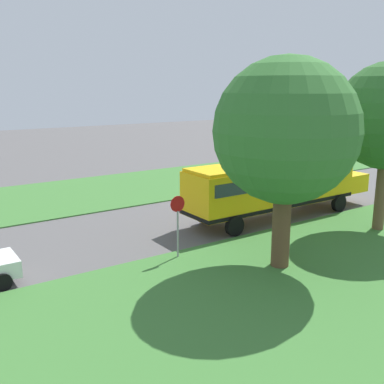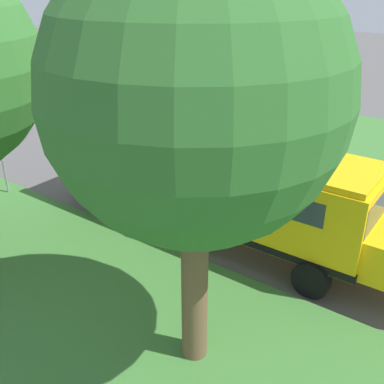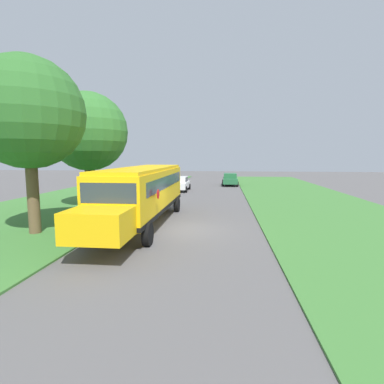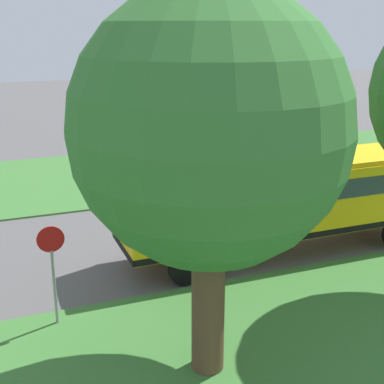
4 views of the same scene
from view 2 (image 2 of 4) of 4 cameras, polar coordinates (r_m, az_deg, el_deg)
The scene contains 5 objects.
ground_plane at distance 16.24m, azimuth 9.96°, elevation -2.39°, with size 120.00×120.00×0.00m, color #565454.
grass_far_side at distance 24.08m, azimuth 19.66°, elevation 6.01°, with size 10.00×80.00×0.07m, color #3D7533.
school_bus at distance 13.92m, azimuth 2.54°, elevation 1.88°, with size 2.84×12.42×3.16m.
oak_tree_beside_bus at distance 7.52m, azimuth 0.86°, elevation 11.70°, with size 5.19×5.19×8.37m.
stop_sign at distance 18.00m, azimuth -23.12°, elevation 4.78°, with size 0.08×0.68×2.74m.
Camera 2 is at (-13.09, -5.96, 7.53)m, focal length 42.00 mm.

